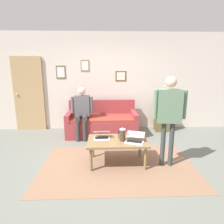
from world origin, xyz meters
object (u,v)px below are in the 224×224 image
(couch, at_px, (102,123))
(person_seated, at_px, (82,110))
(laptop_left, at_px, (135,139))
(side_shelf, at_px, (163,117))
(laptop_center, at_px, (102,136))
(person_standing, at_px, (169,110))
(french_press, at_px, (122,135))
(coffee_table, at_px, (117,142))
(flower_vase, at_px, (164,98))
(interior_door, at_px, (29,94))

(couch, distance_m, person_seated, 0.69)
(laptop_left, bearing_deg, person_seated, -53.80)
(laptop_left, relative_size, side_shelf, 0.52)
(laptop_center, xyz_separation_m, person_seated, (0.51, -1.32, 0.23))
(person_standing, bearing_deg, person_seated, -42.14)
(laptop_center, xyz_separation_m, french_press, (-0.38, 0.14, 0.07))
(couch, xyz_separation_m, coffee_table, (-0.30, 1.64, 0.10))
(laptop_left, xyz_separation_m, side_shelf, (-1.09, -1.96, -0.11))
(laptop_left, xyz_separation_m, french_press, (0.21, -0.05, 0.07))
(coffee_table, xyz_separation_m, laptop_center, (0.29, -0.10, 0.09))
(couch, height_order, flower_vase, flower_vase)
(laptop_left, distance_m, flower_vase, 2.29)
(laptop_left, distance_m, laptop_center, 0.62)
(interior_door, relative_size, coffee_table, 1.90)
(laptop_center, distance_m, french_press, 0.41)
(laptop_center, distance_m, person_seated, 1.43)
(interior_door, relative_size, laptop_center, 6.89)
(coffee_table, distance_m, person_standing, 1.09)
(french_press, bearing_deg, side_shelf, -124.50)
(couch, relative_size, person_standing, 1.13)
(coffee_table, bearing_deg, flower_vase, -126.82)
(side_shelf, distance_m, person_seated, 2.27)
(person_standing, distance_m, person_seated, 2.29)
(laptop_center, relative_size, side_shelf, 0.37)
(interior_door, xyz_separation_m, coffee_table, (-2.35, 2.13, -0.61))
(coffee_table, height_order, person_standing, person_standing)
(flower_vase, bearing_deg, laptop_center, 46.41)
(interior_door, xyz_separation_m, couch, (-2.05, 0.49, -0.72))
(laptop_left, height_order, person_standing, person_standing)
(laptop_left, height_order, french_press, french_press)
(person_seated, bearing_deg, couch, -155.45)
(interior_door, bearing_deg, side_shelf, 176.03)
(person_seated, bearing_deg, person_standing, 137.86)
(french_press, distance_m, person_seated, 1.71)
(laptop_left, xyz_separation_m, person_seated, (1.10, -1.50, 0.23))
(french_press, bearing_deg, laptop_left, 166.72)
(couch, bearing_deg, laptop_left, 109.28)
(interior_door, height_order, flower_vase, interior_door)
(couch, bearing_deg, interior_door, -13.38)
(person_seated, bearing_deg, interior_door, -24.68)
(laptop_center, height_order, flower_vase, flower_vase)
(laptop_center, distance_m, flower_vase, 2.48)
(coffee_table, bearing_deg, laptop_center, -18.74)
(laptop_left, xyz_separation_m, laptop_center, (0.59, -0.19, -0.00))
(coffee_table, xyz_separation_m, flower_vase, (-1.40, -1.87, 0.54))
(interior_door, xyz_separation_m, flower_vase, (-3.75, 0.26, -0.08))
(french_press, height_order, person_seated, person_seated)
(interior_door, xyz_separation_m, laptop_center, (-2.06, 2.03, -0.52))
(couch, xyz_separation_m, laptop_center, (-0.01, 1.54, 0.20))
(person_standing, bearing_deg, french_press, -5.00)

